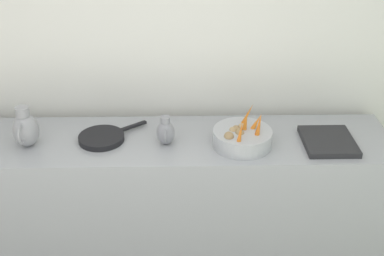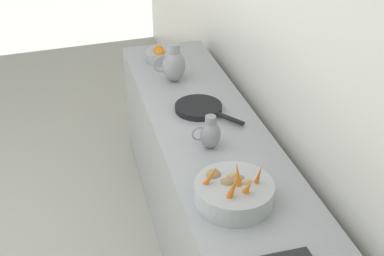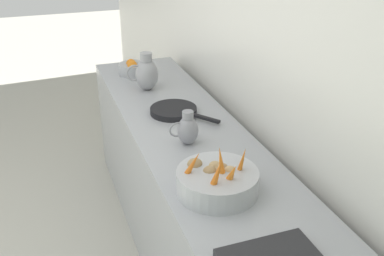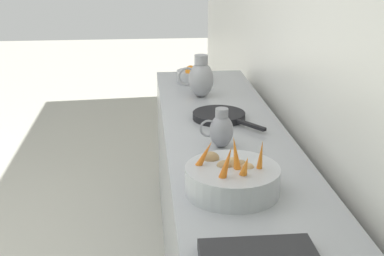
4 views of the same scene
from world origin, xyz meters
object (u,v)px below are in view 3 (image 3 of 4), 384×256
Objects in this scene: metal_pitcher_tall at (146,73)px; vegetable_colander at (217,181)px; metal_pitcher_short at (188,129)px; orange_bowl at (133,68)px; skillet_on_counter at (174,110)px.

vegetable_colander is at bearing 89.04° from metal_pitcher_tall.
metal_pitcher_tall is 1.39× the size of metal_pitcher_short.
metal_pitcher_short is (-0.02, 1.15, 0.03)m from orange_bowl.
orange_bowl is at bearing -84.38° from skillet_on_counter.
vegetable_colander is 0.85m from skillet_on_counter.
metal_pitcher_short is at bearing -93.10° from vegetable_colander.
vegetable_colander is 1.93× the size of metal_pitcher_short.
skillet_on_counter is at bearing -95.11° from vegetable_colander.
vegetable_colander reaches higher than orange_bowl.
metal_pitcher_short is 0.40m from skillet_on_counter.
vegetable_colander reaches higher than skillet_on_counter.
skillet_on_counter is (-0.05, -0.39, -0.06)m from metal_pitcher_short.
metal_pitcher_tall is 0.45m from skillet_on_counter.
vegetable_colander is 1.39× the size of metal_pitcher_tall.
metal_pitcher_short reaches higher than orange_bowl.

